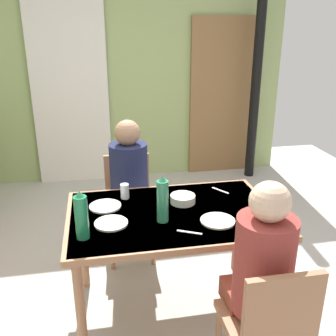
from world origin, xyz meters
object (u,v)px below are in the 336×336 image
at_px(chair_near_diner, 269,326).
at_px(water_bottle_green_far, 81,216).
at_px(dining_table, 172,223).
at_px(person_near_diner, 263,261).
at_px(person_far_diner, 129,175).
at_px(chair_far_diner, 129,200).
at_px(water_bottle_green_near, 163,200).
at_px(serving_bowl_center, 183,199).

distance_m(chair_near_diner, water_bottle_green_far, 1.14).
bearing_deg(dining_table, chair_near_diner, -67.37).
distance_m(person_near_diner, person_far_diner, 1.43).
xyz_separation_m(dining_table, chair_far_diner, (-0.22, 0.79, -0.18)).
relative_size(person_near_diner, water_bottle_green_far, 2.64).
bearing_deg(water_bottle_green_far, dining_table, 21.04).
distance_m(person_near_diner, water_bottle_green_near, 0.70).
xyz_separation_m(chair_far_diner, serving_bowl_center, (0.32, -0.67, 0.29)).
bearing_deg(water_bottle_green_near, water_bottle_green_far, -166.93).
xyz_separation_m(chair_near_diner, chair_far_diner, (-0.55, 1.59, 0.00)).
bearing_deg(serving_bowl_center, chair_near_diner, -75.78).
bearing_deg(water_bottle_green_near, chair_near_diner, -59.09).
relative_size(chair_far_diner, person_far_diner, 1.13).
bearing_deg(water_bottle_green_far, person_far_diner, 68.55).
relative_size(dining_table, person_far_diner, 1.75).
height_order(dining_table, water_bottle_green_far, water_bottle_green_far).
distance_m(chair_far_diner, water_bottle_green_far, 1.14).
xyz_separation_m(dining_table, water_bottle_green_far, (-0.56, -0.22, 0.21)).
relative_size(dining_table, person_near_diner, 1.75).
xyz_separation_m(person_far_diner, serving_bowl_center, (0.32, -0.53, 0.01)).
xyz_separation_m(dining_table, chair_near_diner, (0.33, -0.79, -0.18)).
height_order(water_bottle_green_near, serving_bowl_center, water_bottle_green_near).
bearing_deg(chair_far_diner, serving_bowl_center, 115.28).
height_order(chair_far_diner, water_bottle_green_far, water_bottle_green_far).
bearing_deg(chair_far_diner, chair_near_diner, 109.06).
xyz_separation_m(chair_near_diner, serving_bowl_center, (-0.23, 0.92, 0.29)).
xyz_separation_m(chair_far_diner, person_far_diner, (-0.00, -0.14, 0.28)).
distance_m(dining_table, person_far_diner, 0.70).
bearing_deg(person_near_diner, dining_table, 116.72).
bearing_deg(dining_table, person_far_diner, 108.30).
distance_m(dining_table, water_bottle_green_far, 0.64).
distance_m(chair_far_diner, person_far_diner, 0.31).
distance_m(dining_table, serving_bowl_center, 0.19).
height_order(chair_far_diner, water_bottle_green_near, water_bottle_green_near).
height_order(person_far_diner, serving_bowl_center, person_far_diner).
relative_size(person_far_diner, water_bottle_green_near, 2.56).
relative_size(chair_near_diner, serving_bowl_center, 5.12).
bearing_deg(chair_near_diner, person_far_diner, 110.70).
height_order(dining_table, serving_bowl_center, serving_bowl_center).
xyz_separation_m(person_near_diner, serving_bowl_center, (-0.23, 0.78, 0.01)).
bearing_deg(chair_near_diner, chair_far_diner, 109.06).
bearing_deg(serving_bowl_center, person_far_diner, 120.69).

